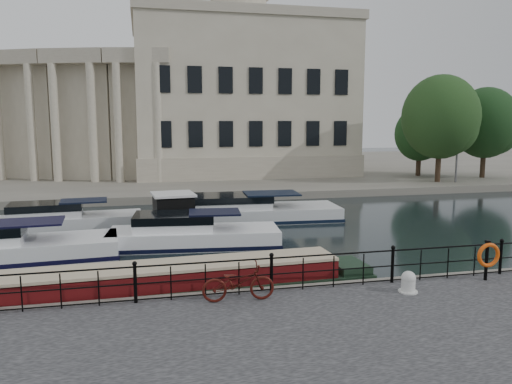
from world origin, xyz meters
TOP-DOWN VIEW (x-y plane):
  - ground_plane at (0.00, 0.00)m, footprint 160.00×160.00m
  - far_bank at (0.00, 39.00)m, footprint 120.00×42.00m
  - railing at (0.00, -2.25)m, footprint 24.14×0.14m
  - civic_building at (-1.00, 34.71)m, footprint 53.55×31.84m
  - lamp_posts at (26.00, 20.70)m, footprint 8.24×1.55m
  - bicycle at (-1.12, -2.76)m, footprint 2.12×0.83m
  - mooring_bollard at (4.03, -3.19)m, footprint 0.58×0.58m
  - life_ring_post at (7.09, -2.78)m, footprint 0.81×0.21m
  - narrowboat at (-2.92, -0.79)m, footprint 13.66×2.42m
  - harbour_hut at (-2.23, 8.60)m, footprint 2.98×2.57m
  - cabin_cruisers at (-3.76, 8.43)m, footprint 21.76×9.42m
  - trees at (23.03, 22.47)m, footprint 11.86×10.01m

SIDE VIEW (x-z plane):
  - ground_plane at x=0.00m, z-range 0.00..0.00m
  - far_bank at x=0.00m, z-range 0.00..0.55m
  - narrowboat at x=-2.92m, z-range -0.39..1.12m
  - cabin_cruisers at x=-3.76m, z-range -0.63..1.36m
  - mooring_bollard at x=4.03m, z-range 0.53..1.18m
  - harbour_hut at x=-2.23m, z-range -0.13..2.04m
  - bicycle at x=-1.12m, z-range 0.55..1.65m
  - railing at x=0.00m, z-range 0.59..1.81m
  - life_ring_post at x=7.09m, z-range 0.72..2.04m
  - lamp_posts at x=26.00m, z-range 0.76..8.83m
  - trees at x=23.03m, z-range 0.86..9.80m
  - civic_building at x=-1.00m, z-range -1.39..15.46m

